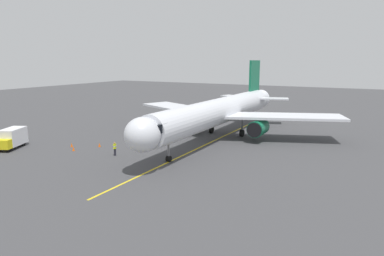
# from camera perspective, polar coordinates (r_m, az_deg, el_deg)

# --- Properties ---
(ground_plane) EXTENTS (220.00, 220.00, 0.00)m
(ground_plane) POSITION_cam_1_polar(r_m,az_deg,el_deg) (52.00, 3.81, -1.39)
(ground_plane) COLOR #424244
(apron_lead_in_line) EXTENTS (0.90, 40.00, 0.01)m
(apron_lead_in_line) POSITION_cam_1_polar(r_m,az_deg,el_deg) (45.25, 1.35, -3.30)
(apron_lead_in_line) COLOR yellow
(apron_lead_in_line) RESTS_ON ground
(airplane) EXTENTS (34.80, 40.25, 11.50)m
(airplane) POSITION_cam_1_polar(r_m,az_deg,el_deg) (50.01, 4.66, 2.75)
(airplane) COLOR silver
(airplane) RESTS_ON ground
(ground_crew_marshaller) EXTENTS (0.36, 0.46, 1.71)m
(ground_crew_marshaller) POSITION_cam_1_polar(r_m,az_deg,el_deg) (42.26, -12.94, -3.41)
(ground_crew_marshaller) COLOR #23232D
(ground_crew_marshaller) RESTS_ON ground
(box_truck_near_nose) EXTENTS (3.65, 5.00, 2.62)m
(box_truck_near_nose) POSITION_cam_1_polar(r_m,az_deg,el_deg) (50.44, -28.25, -1.53)
(box_truck_near_nose) COLOR yellow
(box_truck_near_nose) RESTS_ON ground
(safety_cone_nose_left) EXTENTS (0.32, 0.32, 0.55)m
(safety_cone_nose_left) POSITION_cam_1_polar(r_m,az_deg,el_deg) (48.22, -19.72, -2.72)
(safety_cone_nose_left) COLOR #F2590F
(safety_cone_nose_left) RESTS_ON ground
(safety_cone_nose_right) EXTENTS (0.32, 0.32, 0.55)m
(safety_cone_nose_right) POSITION_cam_1_polar(r_m,az_deg,el_deg) (46.10, -19.44, -3.33)
(safety_cone_nose_right) COLOR #F2590F
(safety_cone_nose_right) RESTS_ON ground
(safety_cone_wing_port) EXTENTS (0.32, 0.32, 0.55)m
(safety_cone_wing_port) POSITION_cam_1_polar(r_m,az_deg,el_deg) (47.18, -15.41, -2.76)
(safety_cone_wing_port) COLOR #F2590F
(safety_cone_wing_port) RESTS_ON ground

